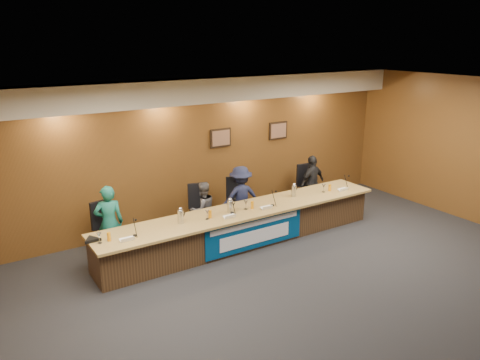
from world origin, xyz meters
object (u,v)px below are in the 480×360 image
object	(u,v)px
office_chair_c	(238,205)
carafe_left	(181,217)
dais_body	(244,227)
carafe_right	(294,191)
office_chair_b	(201,213)
panelist_c	(241,197)
office_chair_d	(309,190)
speakerphone	(92,240)
panelist_d	(312,183)
panelist_b	(203,210)
panelist_a	(109,223)
office_chair_a	(109,233)
carafe_mid	(230,207)
banner	(255,233)

from	to	relation	value
office_chair_c	carafe_left	bearing A→B (deg)	-137.56
dais_body	carafe_right	bearing A→B (deg)	1.77
office_chair_b	office_chair_c	bearing A→B (deg)	13.63
panelist_c	office_chair_d	distance (m)	2.03
carafe_left	speakerphone	xyz separation A→B (m)	(-1.59, 0.09, -0.10)
office_chair_d	carafe_left	distance (m)	3.93
carafe_right	speakerphone	world-z (taller)	carafe_right
office_chair_d	speakerphone	size ratio (longest dim) A/B	1.50
panelist_d	carafe_left	xyz separation A→B (m)	(-3.81, -0.78, 0.20)
panelist_b	panelist_c	world-z (taller)	panelist_c
panelist_a	panelist_d	size ratio (longest dim) A/B	1.07
office_chair_a	carafe_mid	xyz separation A→B (m)	(2.14, -0.88, 0.39)
panelist_d	office_chair_c	xyz separation A→B (m)	(-2.02, 0.10, -0.19)
panelist_b	office_chair_a	xyz separation A→B (m)	(-1.95, 0.10, -0.11)
office_chair_d	carafe_mid	size ratio (longest dim) A/B	2.07
office_chair_d	speakerphone	bearing A→B (deg)	-166.45
banner	office_chair_d	world-z (taller)	banner
banner	office_chair_a	world-z (taller)	banner
dais_body	office_chair_a	world-z (taller)	dais_body
office_chair_c	speakerphone	bearing A→B (deg)	-150.51
banner	office_chair_b	distance (m)	1.37
office_chair_c	carafe_left	size ratio (longest dim) A/B	1.90
carafe_left	panelist_a	bearing A→B (deg)	144.37
panelist_c	carafe_mid	distance (m)	1.09
office_chair_b	carafe_mid	xyz separation A→B (m)	(0.19, -0.88, 0.39)
office_chair_a	office_chair_d	size ratio (longest dim) A/B	1.00
panelist_c	carafe_right	distance (m)	1.15
speakerphone	office_chair_a	bearing A→B (deg)	57.29
banner	panelist_a	xyz separation A→B (m)	(-2.47, 1.16, 0.34)
panelist_c	office_chair_a	size ratio (longest dim) A/B	2.87
panelist_d	carafe_left	world-z (taller)	panelist_d
panelist_b	panelist_a	bearing A→B (deg)	-2.71
dais_body	carafe_right	xyz separation A→B (m)	(1.29, 0.04, 0.52)
speakerphone	carafe_left	bearing A→B (deg)	-3.23
carafe_right	dais_body	bearing A→B (deg)	-178.23
office_chair_d	dais_body	bearing A→B (deg)	-155.52
panelist_b	speakerphone	size ratio (longest dim) A/B	3.69
panelist_c	carafe_right	bearing A→B (deg)	151.49
panelist_c	speakerphone	bearing A→B (deg)	21.34
banner	speakerphone	xyz separation A→B (m)	(-2.97, 0.47, 0.40)
dais_body	banner	size ratio (longest dim) A/B	2.73
carafe_mid	speakerphone	world-z (taller)	carafe_mid
banner	panelist_a	world-z (taller)	panelist_a
dais_body	carafe_left	world-z (taller)	carafe_left
panelist_a	panelist_c	bearing A→B (deg)	-167.12
panelist_d	speakerphone	distance (m)	5.44
office_chair_b	carafe_mid	bearing A→B (deg)	-64.32
panelist_d	carafe_right	size ratio (longest dim) A/B	5.56
dais_body	carafe_left	xyz separation A→B (m)	(-1.39, -0.03, 0.53)
carafe_right	panelist_a	bearing A→B (deg)	169.39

